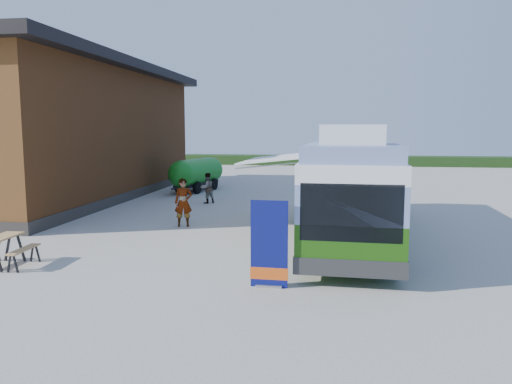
% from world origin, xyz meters
% --- Properties ---
extents(ground, '(100.00, 100.00, 0.00)m').
position_xyz_m(ground, '(0.00, 0.00, 0.00)').
color(ground, '#BCB7AD').
rests_on(ground, ground).
extents(barn, '(9.60, 21.20, 7.50)m').
position_xyz_m(barn, '(-10.50, 10.00, 3.59)').
color(barn, brown).
rests_on(barn, ground).
extents(hedge, '(40.00, 3.00, 1.00)m').
position_xyz_m(hedge, '(8.00, 38.00, 0.50)').
color(hedge, '#264419').
rests_on(hedge, ground).
extents(bus, '(3.15, 13.01, 3.97)m').
position_xyz_m(bus, '(5.01, 1.87, 1.90)').
color(bus, '#296611').
rests_on(bus, ground).
extents(awning, '(2.83, 4.44, 0.53)m').
position_xyz_m(awning, '(2.62, 2.32, 2.90)').
color(awning, white).
rests_on(awning, ground).
extents(banner, '(0.94, 0.20, 2.16)m').
position_xyz_m(banner, '(2.87, -4.54, 0.88)').
color(banner, '#0C115C').
rests_on(banner, ground).
extents(picnic_table, '(1.59, 1.43, 0.87)m').
position_xyz_m(picnic_table, '(-4.78, -3.80, 0.65)').
color(picnic_table, tan).
rests_on(picnic_table, ground).
extents(person_a, '(0.80, 0.64, 1.92)m').
position_xyz_m(person_a, '(-1.45, 2.63, 0.96)').
color(person_a, '#999999').
rests_on(person_a, ground).
extents(person_b, '(0.98, 0.97, 1.59)m').
position_xyz_m(person_b, '(-2.04, 8.83, 0.80)').
color(person_b, '#999999').
rests_on(person_b, ground).
extents(slurry_tanker, '(2.50, 5.37, 2.03)m').
position_xyz_m(slurry_tanker, '(-3.93, 13.70, 1.17)').
color(slurry_tanker, '#177F1D').
rests_on(slurry_tanker, ground).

